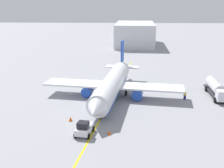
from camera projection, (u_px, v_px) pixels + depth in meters
name	position (u px, v px, depth m)	size (l,w,h in m)	color
ground_plane	(112.00, 98.00, 56.44)	(400.00, 400.00, 0.00)	#939399
airplane	(112.00, 84.00, 56.08)	(33.10, 29.14, 9.86)	white
fuel_tanker	(216.00, 88.00, 57.03)	(11.29, 3.22, 3.15)	#2D2D33
pushback_tug	(84.00, 128.00, 40.73)	(3.89, 2.84, 2.20)	silver
refueling_worker	(185.00, 95.00, 55.47)	(0.53, 0.62, 1.71)	navy
safety_cone_nose	(70.00, 119.00, 45.57)	(0.66, 0.66, 0.73)	#F2590F
safety_cone_wingtip	(109.00, 133.00, 40.94)	(0.56, 0.56, 0.62)	#F2590F
distant_hangar	(135.00, 34.00, 123.09)	(30.66, 18.04, 9.74)	silver
taxi_line_marking	(112.00, 98.00, 56.44)	(69.69, 0.30, 0.01)	yellow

